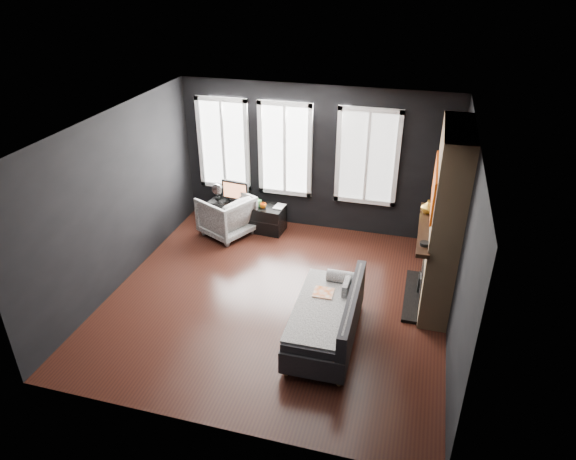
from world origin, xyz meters
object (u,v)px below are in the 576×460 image
(media_console, at_px, (247,215))
(book, at_px, (275,200))
(mug, at_px, (263,205))
(mantel_vase, at_px, (428,207))
(sofa, at_px, (326,315))
(armchair, at_px, (226,213))
(monitor, at_px, (235,190))

(media_console, bearing_deg, book, 7.84)
(mug, height_order, mantel_vase, mantel_vase)
(media_console, bearing_deg, mug, -11.81)
(sofa, bearing_deg, mantel_vase, 55.94)
(mug, xyz_separation_m, book, (0.19, 0.14, 0.06))
(media_console, height_order, mug, mug)
(armchair, height_order, mug, armchair)
(sofa, distance_m, media_console, 3.50)
(monitor, bearing_deg, mantel_vase, -9.50)
(armchair, relative_size, media_console, 0.59)
(armchair, relative_size, monitor, 1.56)
(sofa, height_order, media_console, sofa)
(armchair, bearing_deg, sofa, 70.60)
(armchair, xyz_separation_m, monitor, (0.06, 0.36, 0.32))
(armchair, bearing_deg, book, 141.54)
(media_console, xyz_separation_m, book, (0.55, 0.03, 0.37))
(armchair, bearing_deg, media_console, 168.79)
(mug, bearing_deg, armchair, -158.30)
(sofa, relative_size, media_console, 1.24)
(monitor, distance_m, book, 0.77)
(sofa, height_order, mantel_vase, mantel_vase)
(armchair, distance_m, mug, 0.69)
(sofa, bearing_deg, armchair, 133.67)
(media_console, bearing_deg, mantel_vase, -13.04)
(armchair, xyz_separation_m, book, (0.82, 0.39, 0.20))
(book, height_order, mantel_vase, mantel_vase)
(sofa, distance_m, monitor, 3.64)
(monitor, bearing_deg, sofa, -43.04)
(monitor, relative_size, mantel_vase, 2.58)
(sofa, distance_m, mug, 3.21)
(media_console, distance_m, mug, 0.48)
(monitor, bearing_deg, mug, -2.99)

